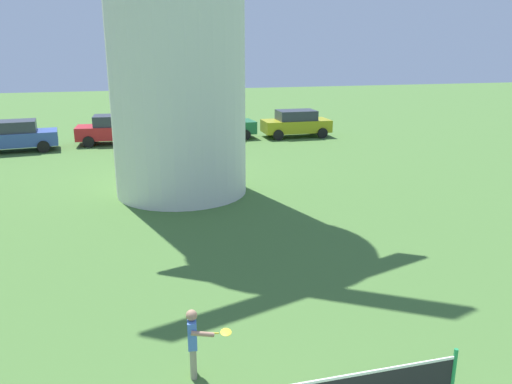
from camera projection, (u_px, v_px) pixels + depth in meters
The scene contains 5 objects.
player_far at pixel (194, 339), 7.98m from camera, with size 0.70×0.55×1.19m.
parked_car_blue at pixel (11, 136), 25.26m from camera, with size 4.56×2.25×1.56m.
parked_car_red at pixel (117, 129), 27.37m from camera, with size 4.40×2.08×1.56m.
parked_car_green at pixel (215, 125), 28.65m from camera, with size 4.59×2.11×1.56m.
parked_car_mustard at pixel (296, 123), 29.43m from camera, with size 3.95×1.92×1.56m.
Camera 1 is at (-1.64, -3.34, 5.16)m, focal length 35.20 mm.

